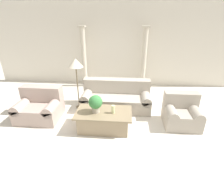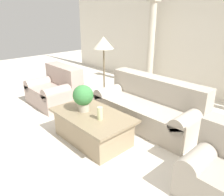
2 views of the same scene
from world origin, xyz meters
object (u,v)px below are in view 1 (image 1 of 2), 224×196
Objects in this scene: sofa_long at (116,97)px; potted_plant at (96,103)px; coffee_table at (104,120)px; armchair at (181,113)px; loveseat at (40,106)px; floor_lamp at (76,65)px.

potted_plant is at bearing -109.22° from sofa_long.
sofa_long reaches higher than coffee_table.
coffee_table is 3.11× the size of potted_plant.
potted_plant reaches higher than armchair.
loveseat is at bearing 166.36° from potted_plant.
armchair is at bearing -13.02° from floor_lamp.
coffee_table is 1.57× the size of armchair.
loveseat is 0.74× the size of floor_lamp.
loveseat is 1.77m from potted_plant.
coffee_table is (1.87, -0.38, -0.10)m from loveseat.
sofa_long is 1.34× the size of floor_lamp.
loveseat reaches higher than armchair.
loveseat is at bearing -179.84° from armchair.
armchair is (1.79, -0.80, -0.00)m from sofa_long.
armchair is at bearing 11.02° from coffee_table.
potted_plant is at bearing -172.87° from coffee_table.
loveseat is (-2.10, -0.81, 0.01)m from sofa_long.
coffee_table is 1.82m from floor_lamp.
sofa_long is 1.96m from armchair.
floor_lamp is at bearing -174.21° from sofa_long.
armchair is at bearing 0.16° from loveseat.
loveseat reaches higher than coffee_table.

